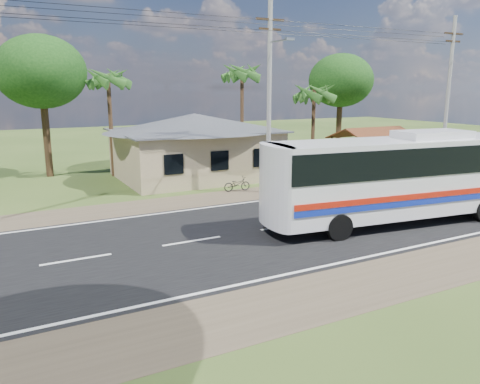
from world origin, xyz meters
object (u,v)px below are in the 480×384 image
Objects in this scene: waiting_shed at (373,136)px; person at (396,168)px; motorcycle at (237,184)px; coach_bus at (410,171)px.

waiting_shed is 3.37× the size of person.
motorcycle is (-11.52, -0.90, -2.30)m from waiting_shed.
motorcycle is 1.06× the size of person.
person is at bearing -92.65° from motorcycle.
waiting_shed is 3.18× the size of motorcycle.
person reaches higher than motorcycle.
coach_bus is 8.91× the size of person.
coach_bus is at bearing -125.83° from waiting_shed.
person is (7.34, 7.82, -1.63)m from coach_bus.
waiting_shed is 3.22m from person.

